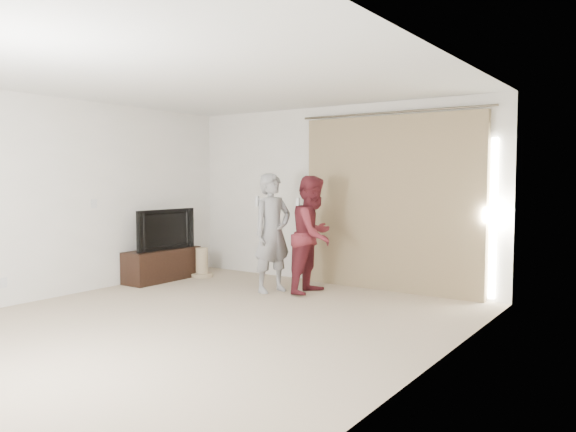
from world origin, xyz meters
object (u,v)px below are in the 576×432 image
object	(u,v)px
tv_console	(162,265)
person_woman	(313,235)
person_man	(272,233)
tv	(162,229)

from	to	relation	value
tv_console	person_woman	world-z (taller)	person_woman
person_man	person_woman	bearing A→B (deg)	26.07
tv	person_man	size ratio (longest dim) A/B	0.65
tv_console	person_man	distance (m)	1.98
tv	person_man	distance (m)	1.90
tv_console	tv	bearing A→B (deg)	0.00
tv	tv_console	bearing A→B (deg)	0.00
person_woman	tv_console	bearing A→B (deg)	-167.55
tv	person_man	world-z (taller)	person_man
tv_console	person_man	world-z (taller)	person_man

